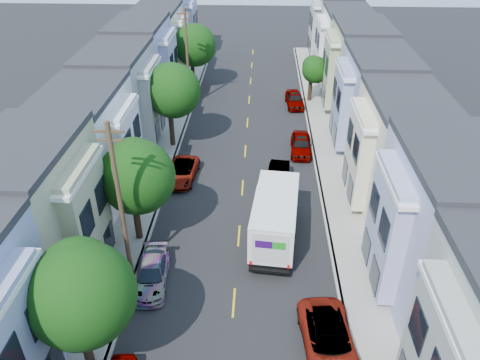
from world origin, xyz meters
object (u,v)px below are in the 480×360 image
at_px(utility_pole_near, 121,205).
at_px(parked_right_d, 295,99).
at_px(parked_left_c, 152,274).
at_px(parked_right_b, 329,341).
at_px(parked_right_c, 301,145).
at_px(tree_b, 80,295).
at_px(tree_far_r, 314,70).
at_px(lead_sedan, 278,177).
at_px(parked_left_d, 182,172).
at_px(tree_c, 136,177).
at_px(tree_d, 172,91).
at_px(fedex_truck, 275,217).
at_px(tree_e, 194,45).
at_px(utility_pole_far, 187,59).

xyz_separation_m(utility_pole_near, parked_right_d, (11.20, 26.54, -4.40)).
bearing_deg(parked_left_c, parked_right_b, -28.63).
relative_size(utility_pole_near, parked_right_c, 2.13).
bearing_deg(tree_b, utility_pole_near, 89.98).
bearing_deg(tree_far_r, lead_sedan, -103.43).
distance_m(tree_b, parked_left_d, 18.33).
xyz_separation_m(tree_c, parked_left_d, (1.40, 7.67, -4.18)).
xyz_separation_m(parked_left_c, parked_left_d, (0.00, 11.70, -0.00)).
distance_m(tree_d, parked_left_d, 7.43).
height_order(utility_pole_near, fedex_truck, utility_pole_near).
relative_size(tree_far_r, parked_right_d, 1.08).
bearing_deg(tree_e, parked_left_c, -87.48).
bearing_deg(parked_left_c, utility_pole_far, 88.63).
height_order(utility_pole_far, fedex_truck, utility_pole_far).
xyz_separation_m(utility_pole_near, fedex_truck, (8.65, 3.71, -3.25)).
bearing_deg(tree_d, lead_sedan, -34.34).
bearing_deg(tree_d, tree_b, -90.00).
distance_m(tree_b, parked_right_d, 35.30).
height_order(tree_c, parked_right_d, tree_c).
relative_size(parked_right_b, parked_right_c, 1.16).
bearing_deg(lead_sedan, tree_far_r, 83.02).
relative_size(tree_far_r, parked_left_c, 1.13).
height_order(tree_far_r, parked_right_c, tree_far_r).
height_order(tree_d, tree_far_r, tree_d).
bearing_deg(parked_left_d, tree_far_r, 58.81).
bearing_deg(parked_right_d, tree_e, 153.37).
height_order(tree_c, parked_left_d, tree_c).
height_order(lead_sedan, parked_right_d, parked_right_d).
distance_m(utility_pole_near, parked_right_d, 29.14).
bearing_deg(tree_b, utility_pole_far, 90.00).
bearing_deg(parked_right_d, fedex_truck, -100.48).
bearing_deg(parked_right_d, parked_left_d, -126.46).
height_order(utility_pole_near, lead_sedan, utility_pole_near).
bearing_deg(parked_right_b, lead_sedan, 92.64).
height_order(tree_b, tree_d, tree_d).
xyz_separation_m(tree_d, tree_e, (0.00, 14.46, -0.22)).
height_order(tree_b, parked_right_c, tree_b).
distance_m(tree_far_r, utility_pole_near, 30.93).
height_order(utility_pole_near, parked_left_c, utility_pole_near).
bearing_deg(parked_left_c, tree_b, -107.46).
height_order(utility_pole_near, parked_right_b, utility_pole_near).
height_order(tree_c, parked_left_c, tree_c).
height_order(tree_b, lead_sedan, tree_b).
relative_size(tree_c, fedex_truck, 1.02).
bearing_deg(tree_c, tree_e, 90.00).
height_order(parked_left_d, parked_right_b, parked_right_b).
bearing_deg(parked_right_b, tree_far_r, 81.30).
bearing_deg(utility_pole_far, parked_left_c, -86.99).
height_order(tree_c, tree_far_r, tree_c).
distance_m(utility_pole_near, parked_left_c, 4.74).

